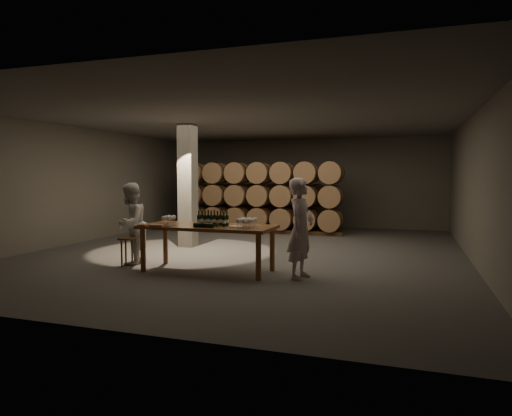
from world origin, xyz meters
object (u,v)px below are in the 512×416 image
(tasting_table, at_px, (208,231))
(stool, at_px, (126,243))
(bottle_cluster, at_px, (213,220))
(plate, at_px, (236,226))
(notebook_near, at_px, (157,225))
(person_man, at_px, (301,228))
(person_woman, at_px, (131,223))

(tasting_table, xyz_separation_m, stool, (-1.79, -0.08, -0.31))
(bottle_cluster, relative_size, plate, 2.02)
(bottle_cluster, distance_m, notebook_near, 1.07)
(tasting_table, height_order, person_man, person_man)
(tasting_table, relative_size, notebook_near, 10.06)
(bottle_cluster, relative_size, person_man, 0.33)
(bottle_cluster, bearing_deg, tasting_table, 167.21)
(notebook_near, distance_m, person_man, 2.74)
(bottle_cluster, height_order, plate, bottle_cluster)
(stool, xyz_separation_m, person_man, (3.64, 0.06, 0.42))
(tasting_table, bearing_deg, person_woman, 174.78)
(bottle_cluster, bearing_deg, notebook_near, -157.82)
(person_woman, bearing_deg, tasting_table, 76.81)
(notebook_near, bearing_deg, stool, 147.96)
(notebook_near, relative_size, stool, 0.43)
(bottle_cluster, distance_m, plate, 0.51)
(person_man, xyz_separation_m, person_woman, (-3.70, 0.19, -0.05))
(bottle_cluster, height_order, person_woman, person_woman)
(plate, bearing_deg, person_man, 1.60)
(plate, bearing_deg, stool, -179.43)
(bottle_cluster, xyz_separation_m, person_woman, (-1.98, 0.20, -0.15))
(plate, relative_size, stool, 0.49)
(person_man, relative_size, person_woman, 1.06)
(plate, xyz_separation_m, notebook_near, (-1.48, -0.37, 0.01))
(tasting_table, xyz_separation_m, bottle_cluster, (0.12, -0.03, 0.21))
(bottle_cluster, distance_m, person_man, 1.73)
(bottle_cluster, bearing_deg, person_man, 0.20)
(notebook_near, height_order, person_man, person_man)
(bottle_cluster, bearing_deg, plate, -3.29)
(bottle_cluster, distance_m, person_woman, 1.99)
(tasting_table, relative_size, stool, 4.35)
(notebook_near, relative_size, person_woman, 0.15)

